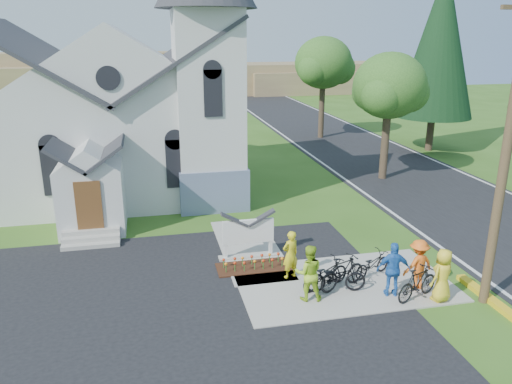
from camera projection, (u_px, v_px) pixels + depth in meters
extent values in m
plane|color=#345C1A|center=(306.00, 296.00, 15.82)|extent=(120.00, 120.00, 0.00)
cube|color=black|center=(64.00, 365.00, 12.51)|extent=(20.00, 16.00, 0.02)
cube|color=black|center=(383.00, 164.00, 31.83)|extent=(8.00, 90.00, 0.02)
cube|color=#A6A396|center=(344.00, 283.00, 16.58)|extent=(7.00, 4.00, 0.05)
cube|color=silver|center=(120.00, 143.00, 25.92)|extent=(11.00, 9.00, 5.00)
cube|color=slate|center=(211.00, 184.00, 24.19)|extent=(3.20, 3.20, 2.00)
cube|color=silver|center=(209.00, 112.00, 23.13)|extent=(3.00, 3.00, 9.00)
cube|color=silver|center=(92.00, 199.00, 20.75)|extent=(2.60, 2.40, 2.80)
cube|color=brown|center=(89.00, 206.00, 19.57)|extent=(1.00, 0.10, 2.00)
cube|color=#A6A396|center=(248.00, 256.00, 18.53)|extent=(2.20, 0.40, 0.10)
cube|color=white|center=(225.00, 246.00, 18.21)|extent=(0.12, 0.12, 1.00)
cube|color=white|center=(271.00, 242.00, 18.56)|extent=(0.12, 0.12, 1.00)
cube|color=white|center=(248.00, 231.00, 18.23)|extent=(1.90, 0.14, 0.90)
cube|color=#341A0E|center=(253.00, 267.00, 17.70)|extent=(2.60, 1.10, 0.07)
cylinder|color=#473523|center=(508.00, 144.00, 14.00)|extent=(0.28, 0.28, 10.00)
cylinder|color=#34271C|center=(385.00, 144.00, 28.12)|extent=(0.44, 0.44, 4.05)
ellipsoid|color=#29551D|center=(390.00, 86.00, 27.14)|extent=(4.00, 4.00, 3.60)
cylinder|color=#34271C|center=(322.00, 109.00, 39.32)|extent=(0.44, 0.44, 4.50)
ellipsoid|color=#29551D|center=(323.00, 63.00, 38.24)|extent=(4.40, 4.40, 3.96)
cylinder|color=#34271C|center=(430.00, 134.00, 35.29)|extent=(0.50, 0.50, 2.40)
cone|color=black|center=(440.00, 42.00, 33.41)|extent=(5.20, 5.20, 10.00)
cube|color=olive|center=(222.00, 79.00, 68.55)|extent=(60.00, 8.00, 4.00)
cube|color=olive|center=(102.00, 74.00, 66.88)|extent=(30.00, 6.00, 5.60)
cube|color=olive|center=(337.00, 82.00, 70.13)|extent=(25.00, 6.00, 3.00)
imported|color=yellow|center=(290.00, 254.00, 16.70)|extent=(0.71, 0.58, 1.68)
imported|color=black|center=(335.00, 277.00, 15.86)|extent=(2.03, 0.95, 1.03)
imported|color=#A2D027|center=(309.00, 273.00, 15.29)|extent=(0.99, 0.83, 1.80)
imported|color=black|center=(343.00, 272.00, 16.07)|extent=(1.93, 1.19, 1.12)
imported|color=blue|center=(393.00, 269.00, 15.52)|extent=(1.12, 0.66, 1.78)
imported|color=black|center=(325.00, 274.00, 16.13)|extent=(1.94, 1.27, 0.96)
imported|color=orange|center=(418.00, 264.00, 15.97)|extent=(1.20, 0.84, 1.69)
imported|color=black|center=(418.00, 283.00, 15.42)|extent=(1.82, 1.13, 1.06)
imported|color=yellow|center=(442.00, 275.00, 15.25)|extent=(0.97, 0.81, 1.70)
imported|color=black|center=(372.00, 264.00, 16.95)|extent=(1.71, 1.18, 0.85)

